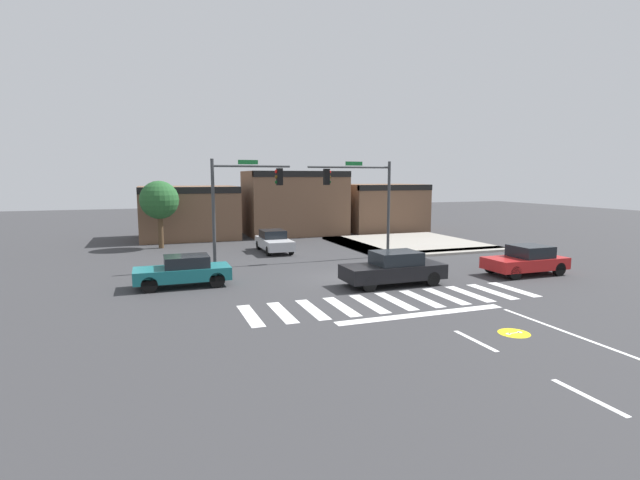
% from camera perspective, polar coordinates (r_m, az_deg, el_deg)
% --- Properties ---
extents(ground_plane, '(120.00, 120.00, 0.00)m').
position_cam_1_polar(ground_plane, '(23.56, 3.74, -4.67)').
color(ground_plane, '#353538').
extents(crosswalk_near, '(12.39, 2.92, 0.01)m').
position_cam_1_polar(crosswalk_near, '(19.63, 9.05, -7.23)').
color(crosswalk_near, silver).
rests_on(crosswalk_near, ground_plane).
extents(lane_markings, '(6.80, 24.25, 0.01)m').
position_cam_1_polar(lane_markings, '(14.18, 29.95, -14.06)').
color(lane_markings, white).
rests_on(lane_markings, ground_plane).
extents(bike_detector_marking, '(1.01, 1.01, 0.01)m').
position_cam_1_polar(bike_detector_marking, '(16.78, 22.23, -10.29)').
color(bike_detector_marking, yellow).
rests_on(bike_detector_marking, ground_plane).
extents(curb_corner_northeast, '(10.00, 10.60, 0.15)m').
position_cam_1_polar(curb_corner_northeast, '(35.63, 10.20, -0.48)').
color(curb_corner_northeast, '#9E998E').
rests_on(curb_corner_northeast, ground_plane).
extents(storefront_row, '(24.93, 6.45, 5.49)m').
position_cam_1_polar(storefront_row, '(41.77, -3.70, 3.98)').
color(storefront_row, brown).
rests_on(storefront_row, ground_plane).
extents(traffic_signal_northwest, '(4.40, 0.32, 5.96)m').
position_cam_1_polar(traffic_signal_northwest, '(26.59, -9.30, 5.58)').
color(traffic_signal_northwest, '#383A3D').
rests_on(traffic_signal_northwest, ground_plane).
extents(traffic_signal_northeast, '(5.42, 0.32, 5.94)m').
position_cam_1_polar(traffic_signal_northeast, '(29.24, 5.03, 5.91)').
color(traffic_signal_northeast, '#383A3D').
rests_on(traffic_signal_northeast, ground_plane).
extents(car_teal, '(4.25, 1.75, 1.42)m').
position_cam_1_polar(car_teal, '(22.66, -16.04, -3.56)').
color(car_teal, '#196B70').
rests_on(car_teal, ground_plane).
extents(car_silver, '(1.72, 4.23, 1.44)m').
position_cam_1_polar(car_silver, '(32.02, -5.55, -0.15)').
color(car_silver, '#B7BABF').
rests_on(car_silver, ground_plane).
extents(car_red, '(4.13, 1.95, 1.49)m').
position_cam_1_polar(car_red, '(26.66, 23.48, -2.23)').
color(car_red, red).
rests_on(car_red, ground_plane).
extents(car_black, '(4.74, 1.89, 1.56)m').
position_cam_1_polar(car_black, '(22.35, 8.82, -3.39)').
color(car_black, black).
rests_on(car_black, ground_plane).
extents(roadside_tree, '(2.67, 2.67, 4.73)m').
position_cam_1_polar(roadside_tree, '(35.12, -18.71, 4.51)').
color(roadside_tree, '#4C3823').
rests_on(roadside_tree, ground_plane).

